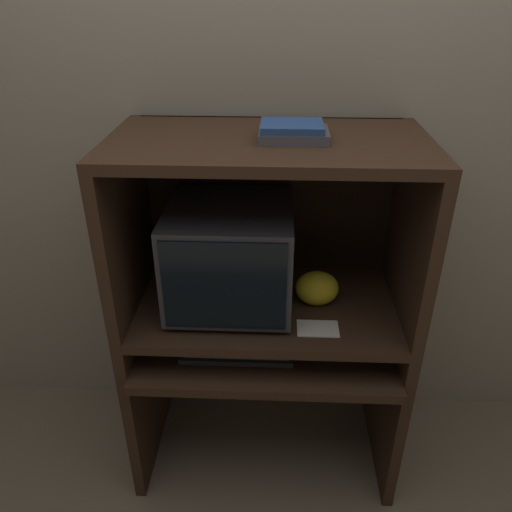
{
  "coord_description": "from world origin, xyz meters",
  "views": [
    {
      "loc": [
        0.03,
        -1.27,
        1.83
      ],
      "look_at": [
        -0.04,
        0.28,
        0.97
      ],
      "focal_mm": 35.0,
      "sensor_mm": 36.0,
      "label": 1
    }
  ],
  "objects_px": {
    "mouse": "(308,349)",
    "snack_bag": "(317,288)",
    "keyboard": "(237,351)",
    "crt_monitor": "(230,255)",
    "book_stack": "(293,132)"
  },
  "relations": [
    {
      "from": "mouse",
      "to": "book_stack",
      "type": "height_order",
      "value": "book_stack"
    },
    {
      "from": "crt_monitor",
      "to": "book_stack",
      "type": "bearing_deg",
      "value": -6.62
    },
    {
      "from": "mouse",
      "to": "keyboard",
      "type": "bearing_deg",
      "value": -176.06
    },
    {
      "from": "snack_bag",
      "to": "book_stack",
      "type": "xyz_separation_m",
      "value": [
        -0.11,
        -0.02,
        0.59
      ]
    },
    {
      "from": "book_stack",
      "to": "keyboard",
      "type": "bearing_deg",
      "value": -149.95
    },
    {
      "from": "mouse",
      "to": "snack_bag",
      "type": "relative_size",
      "value": 0.47
    },
    {
      "from": "keyboard",
      "to": "snack_bag",
      "type": "relative_size",
      "value": 2.58
    },
    {
      "from": "book_stack",
      "to": "snack_bag",
      "type": "bearing_deg",
      "value": 11.52
    },
    {
      "from": "crt_monitor",
      "to": "keyboard",
      "type": "xyz_separation_m",
      "value": [
        0.03,
        -0.13,
        -0.33
      ]
    },
    {
      "from": "keyboard",
      "to": "mouse",
      "type": "xyz_separation_m",
      "value": [
        0.26,
        0.02,
        0.0
      ]
    },
    {
      "from": "keyboard",
      "to": "mouse",
      "type": "relative_size",
      "value": 5.49
    },
    {
      "from": "keyboard",
      "to": "mouse",
      "type": "bearing_deg",
      "value": 3.94
    },
    {
      "from": "mouse",
      "to": "book_stack",
      "type": "xyz_separation_m",
      "value": [
        -0.08,
        0.09,
        0.78
      ]
    },
    {
      "from": "crt_monitor",
      "to": "mouse",
      "type": "height_order",
      "value": "crt_monitor"
    },
    {
      "from": "keyboard",
      "to": "book_stack",
      "type": "bearing_deg",
      "value": 30.05
    }
  ]
}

